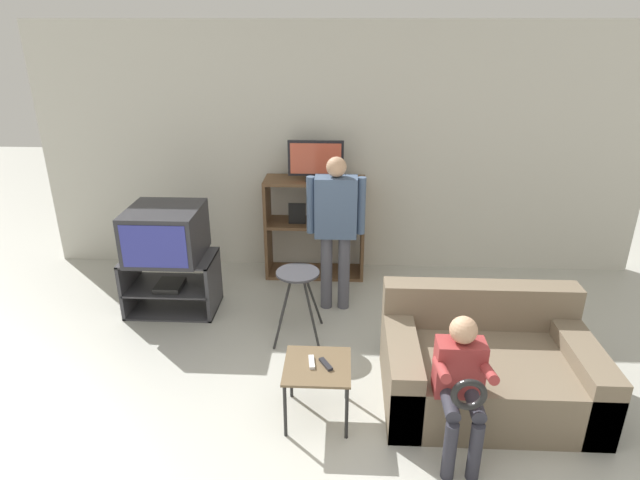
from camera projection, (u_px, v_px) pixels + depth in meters
name	position (u px, v px, depth m)	size (l,w,h in m)	color
wall_back	(340.00, 152.00, 5.63)	(6.40, 0.06, 2.60)	beige
tv_stand	(172.00, 284.00, 5.07)	(0.84, 0.51, 0.55)	#38383D
television_main	(166.00, 233.00, 4.88)	(0.65, 0.66, 0.47)	#2D2D33
media_shelf	(315.00, 227.00, 5.68)	(1.04, 0.39, 1.07)	brown
television_flat	(316.00, 161.00, 5.40)	(0.56, 0.20, 0.40)	black
folding_stool	(298.00, 283.00, 4.53)	(0.41, 0.45, 0.63)	black
snack_table	(317.00, 372.00, 3.63)	(0.45, 0.45, 0.43)	brown
remote_control_black	(326.00, 364.00, 3.60)	(0.04, 0.14, 0.02)	#232328
remote_control_white	(312.00, 362.00, 3.62)	(0.04, 0.14, 0.02)	silver
couch	(486.00, 367.00, 3.87)	(1.46, 0.99, 0.75)	#756651
person_standing_adult	(336.00, 221.00, 4.86)	(0.53, 0.20, 1.48)	#4C4C56
person_seated_child	(461.00, 380.00, 3.25)	(0.33, 0.43, 0.94)	#2D2D38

